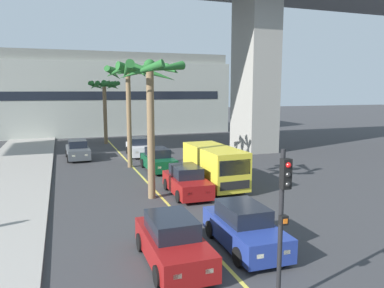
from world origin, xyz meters
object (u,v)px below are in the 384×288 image
Objects in this scene: car_queue_third at (172,242)px; car_queue_fourth at (78,150)px; car_queue_sixth at (158,160)px; traffic_light_median_near at (283,208)px; delivery_van at (214,165)px; car_queue_second at (244,228)px; palm_tree_far_median at (150,87)px; car_queue_fifth at (187,182)px; palm_tree_near_median at (129,82)px; palm_tree_mid_median at (104,91)px; car_queue_front at (139,147)px.

car_queue_fourth is (-2.09, 20.37, 0.00)m from car_queue_third.
traffic_light_median_near reaches higher than car_queue_sixth.
delivery_van is at bearing -59.16° from car_queue_fourth.
car_queue_second is 8.92m from palm_tree_far_median.
car_queue_sixth is at bearing 109.62° from delivery_van.
car_queue_fifth is 0.58× the size of palm_tree_far_median.
car_queue_fifth is at bearing 0.36° from palm_tree_far_median.
car_queue_third is at bearing -84.14° from car_queue_fourth.
delivery_van is (1.97, -5.54, 0.57)m from car_queue_sixth.
car_queue_third is 16.64m from palm_tree_near_median.
car_queue_second is at bearing -76.32° from car_queue_fourth.
car_queue_third is at bearing -92.13° from palm_tree_mid_median.
palm_tree_mid_median reaches higher than delivery_van.
car_queue_third and car_queue_sixth have the same top height.
car_queue_second is 2.81m from car_queue_third.
car_queue_sixth is 0.78× the size of delivery_van.
palm_tree_near_median is 1.04× the size of palm_tree_far_median.
car_queue_sixth is at bearing 88.84° from car_queue_second.
car_queue_second is 0.78× the size of delivery_van.
car_queue_second and car_queue_sixth have the same top height.
car_queue_second is 28.50m from palm_tree_mid_median.
car_queue_fourth is 13.92m from delivery_van.
car_queue_fourth is at bearing 120.84° from delivery_van.
delivery_van is at bearing 59.17° from car_queue_third.
car_queue_second is 0.58× the size of palm_tree_far_median.
car_queue_third is at bearing 119.77° from traffic_light_median_near.
car_queue_second is at bearing -76.35° from palm_tree_far_median.
palm_tree_mid_median is at bearing 68.55° from car_queue_fourth.
palm_tree_far_median is (-1.95, -0.01, 5.08)m from car_queue_fifth.
palm_tree_near_median is at bearing -108.58° from car_queue_front.
car_queue_front is at bearing 71.42° from palm_tree_near_median.
car_queue_third is 28.80m from palm_tree_mid_median.
palm_tree_mid_median is at bearing 97.94° from car_queue_sixth.
delivery_van is (7.13, -11.94, 0.57)m from car_queue_fourth.
car_queue_second is 13.64m from car_queue_sixth.
car_queue_third is 9.09m from palm_tree_far_median.
car_queue_second is 1.00× the size of car_queue_fifth.
car_queue_third is 0.57× the size of palm_tree_far_median.
car_queue_third and car_queue_fifth have the same top height.
delivery_van is at bearing 74.49° from car_queue_second.
traffic_light_median_near is 0.57× the size of palm_tree_near_median.
car_queue_third is 0.62× the size of palm_tree_mid_median.
palm_tree_mid_median reaches higher than car_queue_third.
traffic_light_median_near is (-1.02, -23.63, 1.99)m from car_queue_front.
delivery_van is at bearing 13.68° from palm_tree_far_median.
car_queue_sixth is at bearing -82.06° from palm_tree_mid_median.
delivery_van is (5.04, 8.44, 0.57)m from car_queue_third.
delivery_van is 0.74× the size of palm_tree_far_median.
palm_tree_far_median is (-3.98, -0.97, 4.51)m from delivery_van.
car_queue_front and car_queue_fifth have the same top height.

